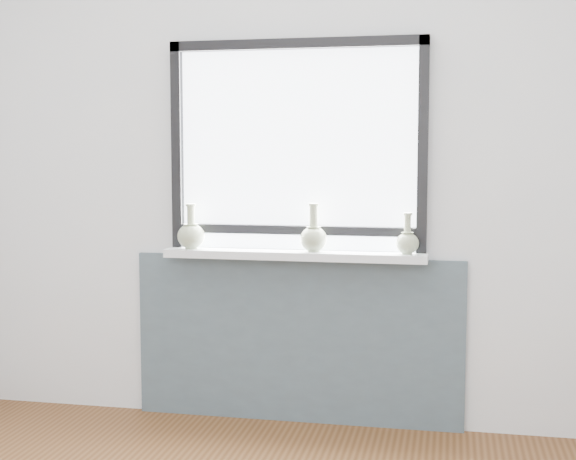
% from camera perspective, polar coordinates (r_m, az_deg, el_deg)
% --- Properties ---
extents(back_wall, '(3.60, 0.02, 2.60)m').
position_cam_1_polar(back_wall, '(4.08, 0.74, 4.27)').
color(back_wall, silver).
rests_on(back_wall, ground).
extents(apron_panel, '(1.70, 0.03, 0.86)m').
position_cam_1_polar(apron_panel, '(4.16, 0.64, -7.81)').
color(apron_panel, '#465763').
rests_on(apron_panel, ground).
extents(windowsill, '(1.32, 0.18, 0.04)m').
position_cam_1_polar(windowsill, '(4.01, 0.46, -1.77)').
color(windowsill, silver).
rests_on(windowsill, apron_panel).
extents(window, '(1.30, 0.06, 1.05)m').
position_cam_1_polar(window, '(4.04, 0.64, 6.26)').
color(window, black).
rests_on(window, windowsill).
extents(vase_a, '(0.14, 0.14, 0.23)m').
position_cam_1_polar(vase_a, '(4.12, -6.90, -0.31)').
color(vase_a, '#ABB991').
rests_on(vase_a, windowsill).
extents(vase_b, '(0.14, 0.14, 0.24)m').
position_cam_1_polar(vase_b, '(3.97, 1.83, -0.46)').
color(vase_b, '#ABB991').
rests_on(vase_b, windowsill).
extents(vase_c, '(0.11, 0.11, 0.20)m').
position_cam_1_polar(vase_c, '(3.92, 8.48, -0.80)').
color(vase_c, '#ABB991').
rests_on(vase_c, windowsill).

